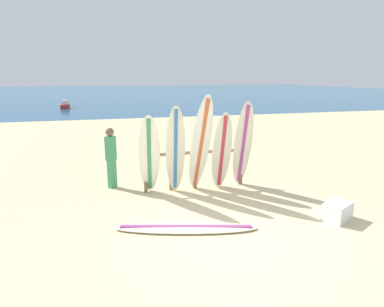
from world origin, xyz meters
TOP-DOWN VIEW (x-y plane):
  - ground_plane at (0.00, 0.00)m, footprint 120.00×120.00m
  - ocean_water at (0.00, 58.00)m, footprint 120.00×80.00m
  - surfboard_rack at (0.17, 2.95)m, footprint 2.64×0.09m
  - surfboard_leaning_far_left at (-1.04, 2.57)m, footprint 0.61×1.08m
  - surfboard_leaning_left at (-0.41, 2.59)m, footprint 0.55×0.76m
  - surfboard_leaning_center_left at (0.19, 2.51)m, footprint 0.58×0.99m
  - surfboard_leaning_center at (0.77, 2.62)m, footprint 0.50×0.52m
  - surfboard_leaning_center_right at (1.35, 2.67)m, footprint 0.55×0.79m
  - surfboard_lying_on_sand at (-0.64, 0.68)m, footprint 2.74×1.21m
  - beachgoer_standing at (-1.88, 3.53)m, footprint 0.29×0.29m
  - small_boat_offshore at (-5.22, 27.13)m, footprint 0.78×2.08m
  - cooler_box at (2.40, 0.31)m, footprint 0.72×0.63m

SIDE VIEW (x-z plane):
  - ground_plane at x=0.00m, z-range 0.00..0.00m
  - ocean_water at x=0.00m, z-range 0.00..0.01m
  - surfboard_lying_on_sand at x=-0.64m, z-range -0.01..0.08m
  - cooler_box at x=2.40m, z-range 0.00..0.36m
  - small_boat_offshore at x=-5.22m, z-range -0.10..0.61m
  - surfboard_rack at x=0.17m, z-range 0.11..1.20m
  - beachgoer_standing at x=-1.88m, z-range 0.08..1.64m
  - surfboard_leaning_center at x=0.77m, z-range 0.00..2.00m
  - surfboard_leaning_far_left at x=-1.04m, z-range 0.00..2.04m
  - surfboard_leaning_left at x=-0.41m, z-range 0.00..2.20m
  - surfboard_leaning_center_right at x=1.35m, z-range 0.00..2.26m
  - surfboard_leaning_center_left at x=0.19m, z-range 0.00..2.45m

